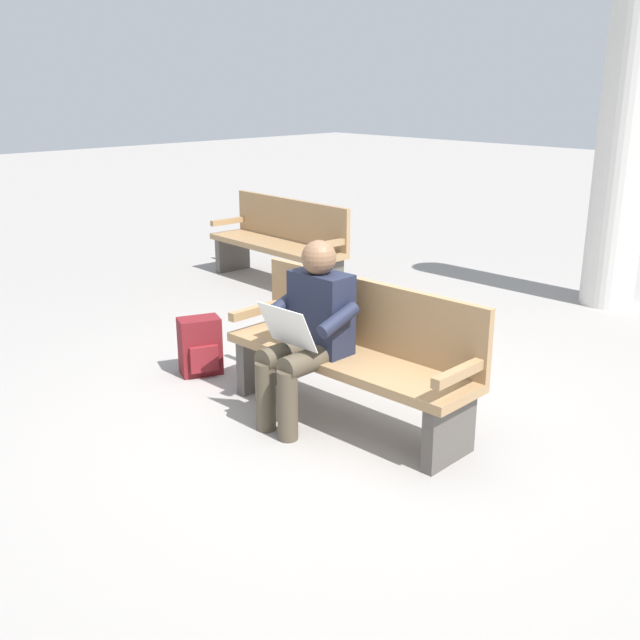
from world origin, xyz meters
name	(u,v)px	position (x,y,z in m)	size (l,w,h in m)	color
ground_plane	(346,420)	(0.00, 0.00, 0.00)	(40.00, 40.00, 0.00)	gray
bench_near	(354,351)	(0.00, -0.07, 0.46)	(1.82, 0.54, 0.90)	#9E7A51
person_seated	(309,329)	(0.17, 0.17, 0.63)	(0.58, 0.58, 1.18)	#1E2338
backpack	(200,347)	(1.33, 0.20, 0.21)	(0.31, 0.35, 0.44)	maroon
bench_far	(281,241)	(2.93, -2.00, 0.46)	(1.81, 0.54, 0.90)	#9E7A51
support_pillar	(624,145)	(0.08, -3.79, 1.54)	(0.51, 0.51, 3.08)	silver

